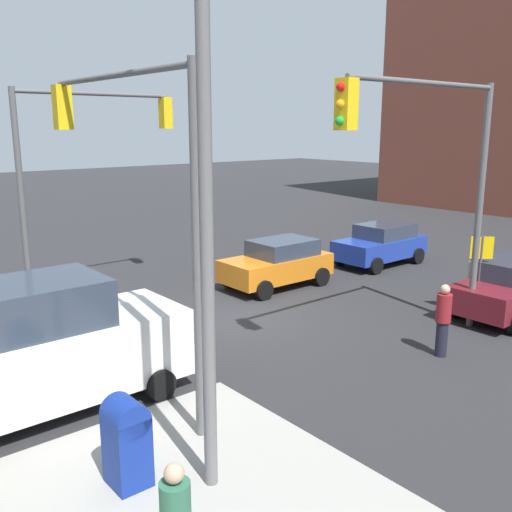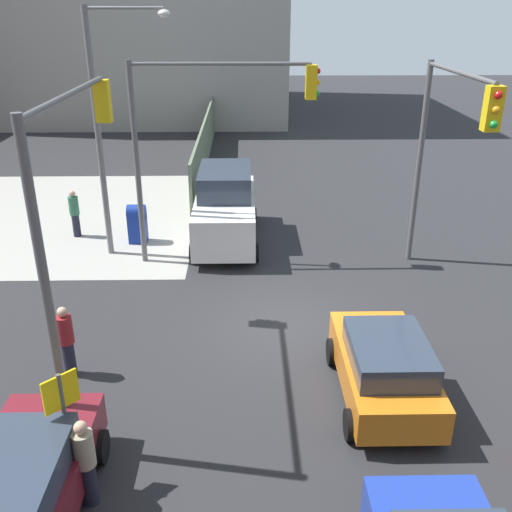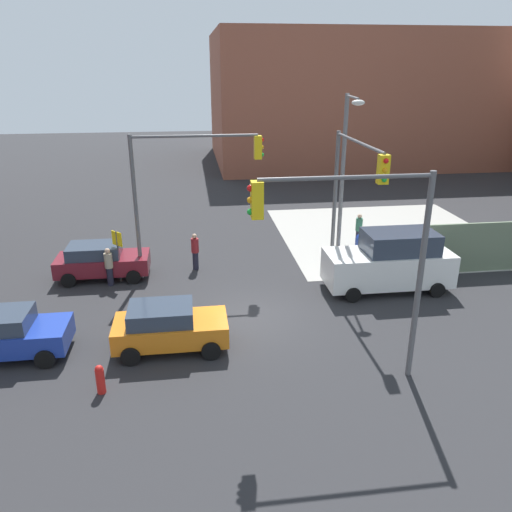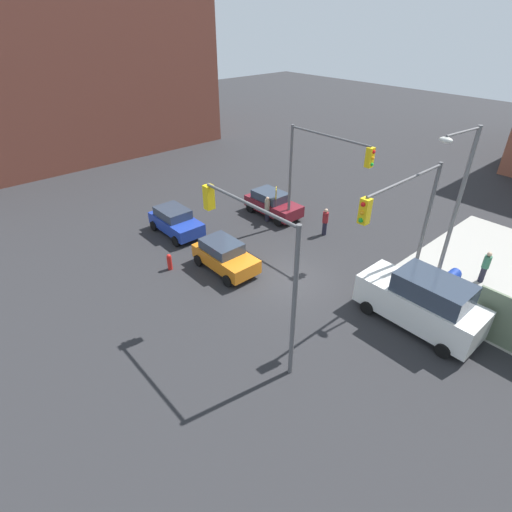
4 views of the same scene
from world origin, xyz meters
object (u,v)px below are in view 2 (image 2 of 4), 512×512
pedestrian_walking_north (66,340)px  traffic_signal_ne_corner (206,123)px  street_lamp_corner (108,118)px  traffic_signal_se_corner (444,137)px  coupe_orange (384,367)px  van_white_delivery (225,207)px  mailbox_blue (137,222)px  pedestrian_crossing (75,213)px  pedestrian_waiting (86,461)px  traffic_signal_nw_corner (73,188)px  hatchback_maroon (19,488)px

pedestrian_walking_north → traffic_signal_ne_corner: bearing=133.1°
street_lamp_corner → pedestrian_walking_north: bearing=-178.1°
traffic_signal_se_corner → traffic_signal_ne_corner: same height
coupe_orange → van_white_delivery: 10.07m
traffic_signal_se_corner → pedestrian_walking_north: (-4.53, 9.70, -3.68)m
mailbox_blue → pedestrian_walking_north: size_ratio=0.80×
street_lamp_corner → pedestrian_crossing: street_lamp_corner is taller
pedestrian_walking_north → coupe_orange: bearing=59.0°
pedestrian_crossing → pedestrian_waiting: pedestrian_crossing is taller
traffic_signal_nw_corner → pedestrian_walking_north: size_ratio=3.63×
traffic_signal_ne_corner → street_lamp_corner: size_ratio=0.81×
traffic_signal_se_corner → pedestrian_waiting: size_ratio=3.72×
coupe_orange → pedestrian_waiting: pedestrian_waiting is taller
traffic_signal_nw_corner → hatchback_maroon: (-4.00, 0.25, -3.81)m
mailbox_blue → coupe_orange: 11.53m
traffic_signal_ne_corner → pedestrian_crossing: 6.73m
coupe_orange → traffic_signal_se_corner: bearing=-25.0°
van_white_delivery → pedestrian_waiting: 12.28m
hatchback_maroon → pedestrian_crossing: size_ratio=2.30×
mailbox_blue → pedestrian_crossing: 2.48m
pedestrian_crossing → pedestrian_walking_north: bearing=-167.7°
hatchback_maroon → pedestrian_walking_north: (4.29, 0.45, 0.09)m
mailbox_blue → van_white_delivery: (0.11, -3.20, 0.52)m
mailbox_blue → pedestrian_walking_north: bearing=178.6°
traffic_signal_se_corner → coupe_orange: 7.21m
coupe_orange → pedestrian_walking_north: 7.18m
pedestrian_crossing → traffic_signal_ne_corner: bearing=-115.9°
pedestrian_waiting → traffic_signal_nw_corner: bearing=123.1°
traffic_signal_ne_corner → pedestrian_crossing: (2.30, 5.12, -3.71)m
traffic_signal_nw_corner → pedestrian_waiting: 5.18m
mailbox_blue → traffic_signal_se_corner: bearing=-111.1°
pedestrian_waiting → mailbox_blue: bearing=117.6°
traffic_signal_se_corner → coupe_orange: size_ratio=1.69×
mailbox_blue → street_lamp_corner: bearing=157.4°
traffic_signal_se_corner → traffic_signal_nw_corner: bearing=118.1°
van_white_delivery → pedestrian_crossing: (0.49, 5.60, -0.34)m
coupe_orange → pedestrian_crossing: pedestrian_crossing is taller
mailbox_blue → pedestrian_walking_north: (-8.20, 0.20, 0.17)m
van_white_delivery → pedestrian_waiting: size_ratio=3.09×
traffic_signal_nw_corner → pedestrian_walking_north: bearing=67.7°
traffic_signal_nw_corner → pedestrian_crossing: (9.09, 2.90, -3.71)m
traffic_signal_se_corner → street_lamp_corner: bearing=75.2°
traffic_signal_nw_corner → traffic_signal_ne_corner: same height
traffic_signal_se_corner → mailbox_blue: size_ratio=4.55×
van_white_delivery → traffic_signal_nw_corner: bearing=162.6°
hatchback_maroon → van_white_delivery: bearing=-13.2°
traffic_signal_ne_corner → street_lamp_corner: 3.23m
mailbox_blue → pedestrian_waiting: (-12.00, -1.20, 0.15)m
traffic_signal_nw_corner → street_lamp_corner: 7.50m
traffic_signal_ne_corner → van_white_delivery: 3.86m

